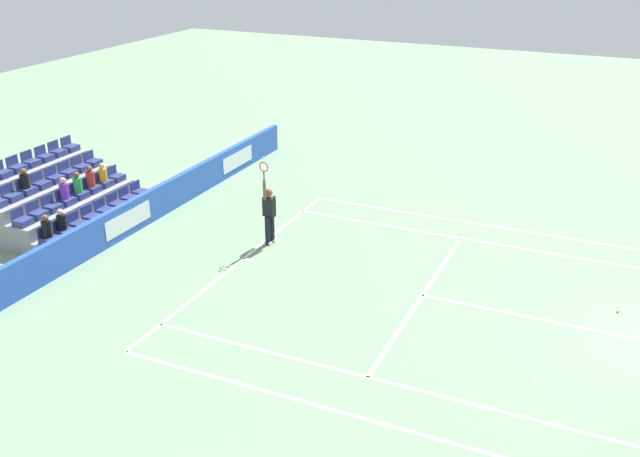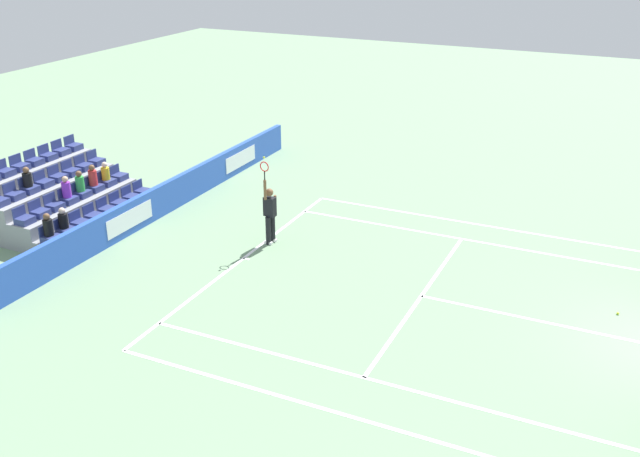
% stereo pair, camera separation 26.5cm
% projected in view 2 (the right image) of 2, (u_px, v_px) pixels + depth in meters
% --- Properties ---
extents(line_baseline, '(10.97, 0.10, 0.01)m').
position_uv_depth(line_baseline, '(243.00, 258.00, 21.49)').
color(line_baseline, white).
rests_on(line_baseline, ground).
extents(line_service, '(8.23, 0.10, 0.01)m').
position_uv_depth(line_service, '(421.00, 296.00, 19.35)').
color(line_service, white).
rests_on(line_service, ground).
extents(line_centre_service, '(0.10, 6.40, 0.01)m').
position_uv_depth(line_centre_service, '(544.00, 322.00, 18.11)').
color(line_centre_service, white).
rests_on(line_centre_service, ground).
extents(line_singles_sideline_left, '(0.10, 11.89, 0.01)m').
position_uv_depth(line_singles_sideline_left, '(383.00, 383.00, 15.75)').
color(line_singles_sideline_left, white).
rests_on(line_singles_sideline_left, ground).
extents(line_singles_sideline_right, '(0.10, 11.89, 0.01)m').
position_uv_depth(line_singles_sideline_right, '(476.00, 241.00, 22.60)').
color(line_singles_sideline_right, white).
rests_on(line_singles_sideline_right, ground).
extents(line_doubles_sideline_left, '(0.10, 11.89, 0.01)m').
position_uv_depth(line_doubles_sideline_left, '(360.00, 419.00, 14.61)').
color(line_doubles_sideline_left, white).
rests_on(line_doubles_sideline_left, ground).
extents(line_doubles_sideline_right, '(0.10, 11.89, 0.01)m').
position_uv_depth(line_doubles_sideline_right, '(486.00, 226.00, 23.74)').
color(line_doubles_sideline_right, white).
rests_on(line_doubles_sideline_right, ground).
extents(line_centre_mark, '(0.10, 0.20, 0.01)m').
position_uv_depth(line_centre_mark, '(246.00, 259.00, 21.45)').
color(line_centre_mark, white).
rests_on(line_centre_mark, ground).
extents(sponsor_barrier, '(20.41, 0.22, 1.07)m').
position_uv_depth(sponsor_barrier, '(127.00, 219.00, 22.92)').
color(sponsor_barrier, blue).
rests_on(sponsor_barrier, ground).
extents(tennis_player, '(0.52, 0.38, 2.85)m').
position_uv_depth(tennis_player, '(270.00, 213.00, 22.14)').
color(tennis_player, black).
rests_on(tennis_player, ground).
extents(stadium_stand, '(4.96, 3.80, 2.55)m').
position_uv_depth(stadium_stand, '(56.00, 200.00, 23.99)').
color(stadium_stand, gray).
rests_on(stadium_stand, ground).
extents(loose_tennis_ball, '(0.07, 0.07, 0.07)m').
position_uv_depth(loose_tennis_ball, '(618.00, 313.00, 18.45)').
color(loose_tennis_ball, '#D1E533').
rests_on(loose_tennis_ball, ground).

